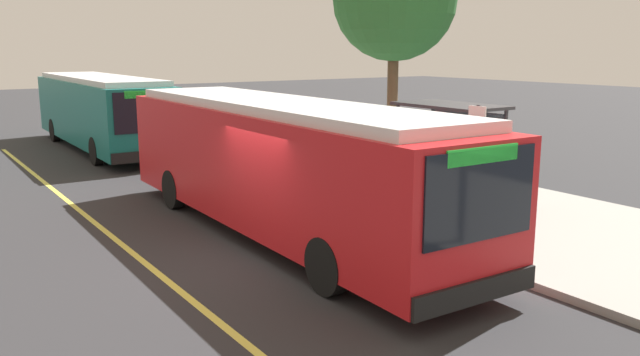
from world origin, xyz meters
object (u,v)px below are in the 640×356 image
transit_bus_main (280,162)px  route_sign_post (476,155)px  transit_bus_second (101,110)px  waiting_bench (450,179)px  pedestrian_commuter (372,168)px

transit_bus_main → route_sign_post: same height
transit_bus_second → waiting_bench: transit_bus_second is taller
waiting_bench → transit_bus_main: bearing=-90.1°
transit_bus_main → waiting_bench: (0.01, 5.22, -0.98)m
waiting_bench → route_sign_post: route_sign_post is taller
transit_bus_second → transit_bus_main: bearing=-0.8°
route_sign_post → waiting_bench: bearing=141.1°
transit_bus_main → route_sign_post: (3.13, 2.70, 0.34)m
transit_bus_second → waiting_bench: size_ratio=7.26×
transit_bus_second → pedestrian_commuter: 14.35m
route_sign_post → pedestrian_commuter: size_ratio=1.66×
transit_bus_main → transit_bus_second: same height
waiting_bench → route_sign_post: bearing=-38.9°
transit_bus_main → route_sign_post: 4.15m
pedestrian_commuter → waiting_bench: bearing=79.4°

